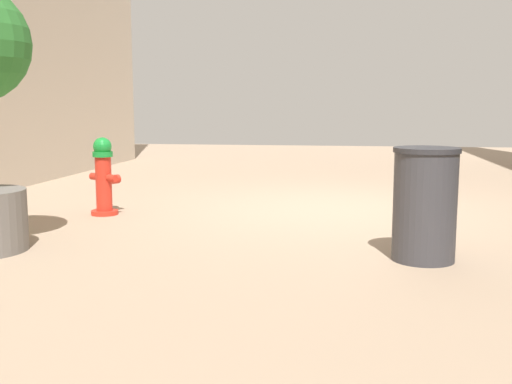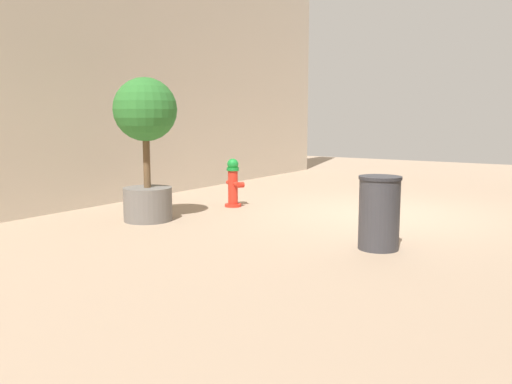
% 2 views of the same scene
% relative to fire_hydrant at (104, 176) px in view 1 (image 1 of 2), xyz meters
% --- Properties ---
extents(ground_plane, '(23.40, 23.40, 0.00)m').
position_rel_fire_hydrant_xyz_m(ground_plane, '(-2.64, -0.75, -0.45)').
color(ground_plane, tan).
extents(fire_hydrant, '(0.40, 0.38, 0.90)m').
position_rel_fire_hydrant_xyz_m(fire_hydrant, '(0.00, 0.00, 0.00)').
color(fire_hydrant, red).
rests_on(fire_hydrant, ground_plane).
extents(trash_bin, '(0.53, 0.53, 0.92)m').
position_rel_fire_hydrant_xyz_m(trash_bin, '(-3.39, 1.60, 0.01)').
color(trash_bin, '#38383D').
rests_on(trash_bin, ground_plane).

